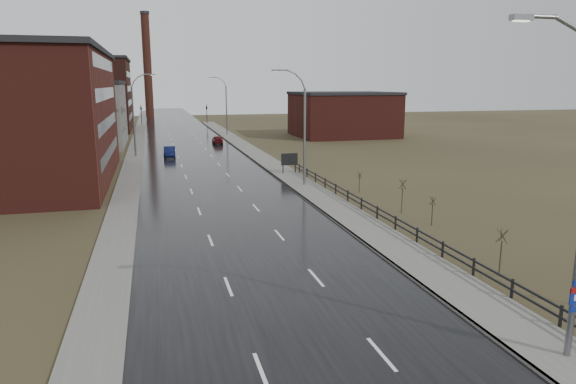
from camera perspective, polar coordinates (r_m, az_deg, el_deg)
road at (r=72.96m, az=-10.30°, el=3.89°), size 14.00×300.00×0.06m
sidewalk_right at (r=50.13m, az=1.92°, el=0.54°), size 3.20×180.00×0.18m
curb_right at (r=49.73m, az=0.24°, el=0.45°), size 0.16×180.00×0.18m
sidewalk_left at (r=72.79m, az=-16.75°, el=3.58°), size 2.40×260.00×0.12m
warehouse_mid at (r=91.04m, az=-22.85°, el=8.02°), size 16.32×20.40×10.50m
warehouse_far at (r=121.34m, az=-23.41°, el=9.91°), size 26.52×24.48×15.50m
building_right at (r=100.83m, az=6.14°, el=8.59°), size 18.36×16.32×8.50m
smokestack at (r=162.16m, az=-15.36°, el=13.45°), size 2.70×2.70×30.70m
streetlight_right_mid at (r=50.25m, az=1.53°, el=7.19°), size 3.36×0.28×11.35m
streetlight_left at (r=74.21m, az=-16.59°, el=8.23°), size 3.36×0.28×11.35m
streetlight_right_far at (r=103.11m, az=-7.03°, el=9.52°), size 3.36×0.28×11.35m
guardrail at (r=35.50m, az=12.36°, el=-3.49°), size 0.10×53.05×1.10m
shrub_c at (r=29.34m, az=22.59°, el=-6.08°), size 0.61×0.64×2.58m
shrub_d at (r=38.17m, az=15.75°, el=-1.96°), size 0.50×0.53×2.11m
shrub_e at (r=41.02m, az=12.58°, el=-0.36°), size 0.65×0.68×2.74m
shrub_f at (r=48.48m, az=7.95°, el=1.15°), size 0.46×0.48×1.91m
billboard at (r=57.50m, az=0.15°, el=3.57°), size 1.90×0.17×2.40m
traffic_light_left at (r=132.20m, az=-16.04°, el=9.13°), size 0.58×2.73×5.30m
traffic_light_right at (r=132.87m, az=-9.04°, el=9.45°), size 0.58×2.73×5.30m
car_near at (r=72.90m, az=-13.02°, el=4.32°), size 1.73×4.50×1.46m
car_far at (r=88.01m, az=-7.83°, el=5.76°), size 1.89×4.27×1.43m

